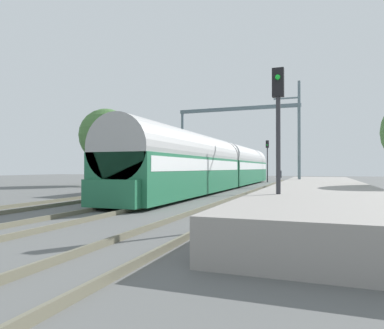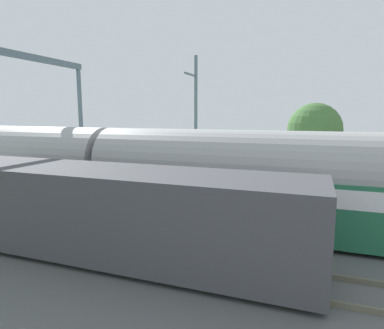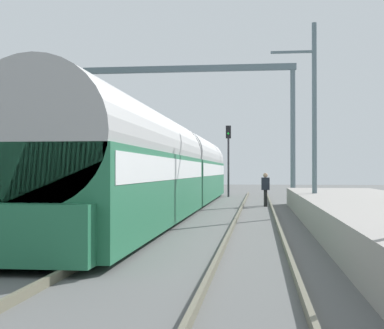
{
  "view_description": "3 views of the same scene",
  "coord_description": "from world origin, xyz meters",
  "px_view_note": "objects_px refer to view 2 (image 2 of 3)",
  "views": [
    {
      "loc": [
        7.59,
        -17.43,
        1.71
      ],
      "look_at": [
        0.0,
        3.36,
        1.93
      ],
      "focal_mm": 32.28,
      "sensor_mm": 36.0,
      "label": 1
    },
    {
      "loc": [
        -12.77,
        1.75,
        4.61
      ],
      "look_at": [
        0.33,
        6.55,
        2.46
      ],
      "focal_mm": 31.07,
      "sensor_mm": 36.0,
      "label": 2
    },
    {
      "loc": [
        4.05,
        -15.31,
        1.84
      ],
      "look_at": [
        0.0,
        18.8,
        2.22
      ],
      "focal_mm": 52.77,
      "sensor_mm": 36.0,
      "label": 3
    }
  ],
  "objects_px": {
    "passenger_train": "(109,172)",
    "person_crossing": "(104,172)",
    "freight_car": "(112,212)",
    "catenary_gantry": "(2,93)"
  },
  "relations": [
    {
      "from": "passenger_train",
      "to": "person_crossing",
      "type": "bearing_deg",
      "value": 37.06
    },
    {
      "from": "person_crossing",
      "to": "passenger_train",
      "type": "bearing_deg",
      "value": 31.22
    },
    {
      "from": "passenger_train",
      "to": "person_crossing",
      "type": "xyz_separation_m",
      "value": [
        4.39,
        3.31,
        -0.94
      ]
    },
    {
      "from": "passenger_train",
      "to": "freight_car",
      "type": "xyz_separation_m",
      "value": [
        -3.95,
        -2.79,
        -0.5
      ]
    },
    {
      "from": "freight_car",
      "to": "catenary_gantry",
      "type": "distance_m",
      "value": 10.61
    },
    {
      "from": "freight_car",
      "to": "catenary_gantry",
      "type": "height_order",
      "value": "catenary_gantry"
    },
    {
      "from": "person_crossing",
      "to": "catenary_gantry",
      "type": "height_order",
      "value": "catenary_gantry"
    },
    {
      "from": "person_crossing",
      "to": "catenary_gantry",
      "type": "bearing_deg",
      "value": -38.68
    },
    {
      "from": "passenger_train",
      "to": "person_crossing",
      "type": "distance_m",
      "value": 5.58
    },
    {
      "from": "person_crossing",
      "to": "freight_car",
      "type": "bearing_deg",
      "value": 30.36
    }
  ]
}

